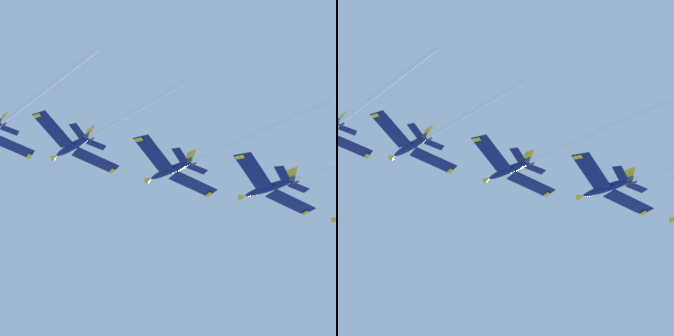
# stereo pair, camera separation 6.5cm
# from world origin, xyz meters

# --- Properties ---
(jet_lead) EXTENTS (19.84, 43.43, 18.44)m
(jet_lead) POSITION_xyz_m (21.32, 14.34, 103.25)
(jet_lead) COLOR navy
(jet_second) EXTENTS (19.81, 37.15, 16.11)m
(jet_second) POSITION_xyz_m (35.71, 4.70, 97.82)
(jet_second) COLOR navy
(jet_third) EXTENTS (19.80, 40.66, 17.98)m
(jet_third) POSITION_xyz_m (52.87, -4.83, 92.54)
(jet_third) COLOR navy
(jet_fourth) EXTENTS (19.80, 41.14, 18.72)m
(jet_fourth) POSITION_xyz_m (67.61, -13.45, 87.74)
(jet_fourth) COLOR navy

